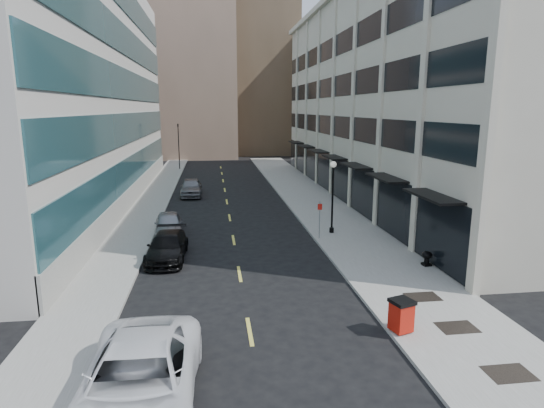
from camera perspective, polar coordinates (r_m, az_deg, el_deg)
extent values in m
plane|color=black|center=(15.70, -2.18, -19.04)|extent=(160.00, 160.00, 0.00)
cube|color=gray|center=(35.44, 6.86, -1.22)|extent=(5.00, 80.00, 0.15)
cube|color=gray|center=(34.76, -16.12, -1.87)|extent=(3.00, 80.00, 0.15)
cube|color=beige|center=(44.33, 17.11, 12.60)|extent=(14.00, 46.00, 18.00)
cube|color=black|center=(42.38, 7.89, 3.56)|extent=(0.18, 46.00, 3.60)
cube|color=black|center=(41.97, 8.08, 9.65)|extent=(0.12, 46.00, 1.80)
cube|color=black|center=(41.99, 8.23, 14.43)|extent=(0.12, 46.00, 1.80)
cube|color=black|center=(42.29, 8.37, 19.16)|extent=(0.12, 46.00, 1.80)
cube|color=beige|center=(20.73, 25.93, 13.32)|extent=(0.35, 0.60, 18.00)
cube|color=beige|center=(25.97, 18.53, 13.37)|extent=(0.35, 0.60, 18.00)
cube|color=beige|center=(31.49, 13.66, 13.28)|extent=(0.35, 0.60, 18.00)
cube|color=beige|center=(37.15, 10.27, 13.16)|extent=(0.35, 0.60, 18.00)
cube|color=beige|center=(42.91, 7.78, 13.04)|extent=(0.35, 0.60, 18.00)
cube|color=beige|center=(48.73, 5.88, 12.94)|extent=(0.35, 0.60, 18.00)
cube|color=beige|center=(54.58, 4.39, 12.85)|extent=(0.35, 0.60, 18.00)
cube|color=beige|center=(60.46, 3.19, 12.77)|extent=(0.35, 0.60, 18.00)
cube|color=black|center=(23.36, 19.47, 0.94)|extent=(1.30, 4.00, 0.12)
cube|color=black|center=(28.75, 14.10, 3.21)|extent=(1.30, 4.00, 0.12)
cube|color=black|center=(34.34, 10.44, 4.74)|extent=(1.30, 4.00, 0.12)
cube|color=black|center=(40.05, 7.80, 5.82)|extent=(1.30, 4.00, 0.12)
cube|color=black|center=(45.84, 5.82, 6.63)|extent=(1.30, 4.00, 0.12)
cube|color=black|center=(51.67, 4.28, 7.25)|extent=(1.30, 4.00, 0.12)
cube|color=black|center=(57.54, 3.05, 7.74)|extent=(1.30, 4.00, 0.12)
cube|color=beige|center=(43.07, -28.45, 13.09)|extent=(16.00, 46.00, 20.00)
cube|color=gray|center=(41.59, -16.80, 1.47)|extent=(0.20, 46.00, 1.80)
cube|color=#27545B|center=(41.28, -16.98, 4.34)|extent=(0.14, 45.60, 2.40)
cube|color=#27545B|center=(41.00, -17.28, 9.19)|extent=(0.14, 45.60, 2.40)
cube|color=#27545B|center=(41.01, -17.59, 14.07)|extent=(0.14, 45.60, 2.40)
cube|color=#27545B|center=(41.33, -17.91, 18.91)|extent=(0.14, 45.60, 2.40)
cube|color=#836856|center=(81.67, -9.89, 15.90)|extent=(14.00, 18.00, 28.00)
cube|color=brown|center=(86.37, -1.48, 17.84)|extent=(12.00, 16.00, 34.00)
cube|color=#836856|center=(92.34, -15.97, 13.28)|extent=(12.00, 14.00, 22.00)
cube|color=beige|center=(81.72, 6.19, 13.19)|extent=(10.00, 14.00, 20.00)
cube|color=black|center=(16.45, 27.60, -18.32)|extent=(1.40, 1.00, 0.01)
cube|color=black|center=(18.65, 22.21, -14.14)|extent=(1.40, 1.00, 0.01)
cube|color=black|center=(20.89, 18.39, -10.99)|extent=(1.40, 1.00, 0.01)
cube|color=#D8CC4C|center=(17.43, -2.83, -15.66)|extent=(0.15, 2.20, 0.01)
cube|color=#D8CC4C|center=(22.91, -4.10, -8.73)|extent=(0.15, 2.20, 0.01)
cube|color=#D8CC4C|center=(28.60, -4.85, -4.51)|extent=(0.15, 2.20, 0.01)
cube|color=#D8CC4C|center=(34.39, -5.34, -1.71)|extent=(0.15, 2.20, 0.01)
cube|color=#D8CC4C|center=(40.24, -5.69, 0.29)|extent=(0.15, 2.20, 0.01)
cube|color=#D8CC4C|center=(46.13, -5.95, 1.78)|extent=(0.15, 2.20, 0.01)
cube|color=#D8CC4C|center=(52.05, -6.16, 2.93)|extent=(0.15, 2.20, 0.01)
cube|color=#D8CC4C|center=(57.98, -6.32, 3.84)|extent=(0.15, 2.20, 0.01)
cube|color=#D8CC4C|center=(63.93, -6.45, 4.59)|extent=(0.15, 2.20, 0.01)
cylinder|color=black|center=(61.77, -11.62, 6.96)|extent=(0.12, 0.12, 6.00)
imported|color=black|center=(61.59, -11.73, 9.73)|extent=(0.66, 0.66, 1.98)
imported|color=white|center=(13.48, -16.40, -20.61)|extent=(3.22, 6.76, 1.86)
imported|color=black|center=(25.39, -13.01, -5.25)|extent=(2.17, 4.97, 1.42)
imported|color=#92959A|center=(30.18, -12.84, -2.45)|extent=(2.12, 4.48, 1.48)
imported|color=slate|center=(43.22, -10.11, 2.07)|extent=(1.98, 4.86, 1.65)
cube|color=#B5180C|center=(17.47, 15.91, -13.39)|extent=(0.83, 0.83, 1.07)
cube|color=black|center=(17.24, 16.02, -11.68)|extent=(0.94, 0.94, 0.13)
cylinder|color=black|center=(17.88, 14.71, -14.38)|extent=(0.06, 0.24, 0.24)
cylinder|color=black|center=(18.04, 16.01, -14.21)|extent=(0.06, 0.24, 0.24)
cylinder|color=black|center=(29.85, 7.49, -3.26)|extent=(0.29, 0.29, 0.32)
cylinder|color=black|center=(29.37, 7.60, 0.68)|extent=(0.13, 0.13, 4.14)
sphere|color=silver|center=(29.03, 7.72, 4.95)|extent=(0.40, 0.40, 0.40)
cone|color=black|center=(29.00, 7.73, 5.39)|extent=(0.11, 0.11, 0.16)
cylinder|color=slate|center=(28.25, 5.99, -1.99)|extent=(0.04, 0.04, 2.33)
cube|color=#BA150C|center=(28.05, 6.03, -0.36)|extent=(0.27, 0.06, 0.37)
cube|color=black|center=(24.87, 18.80, -7.17)|extent=(0.45, 0.45, 0.12)
cylinder|color=black|center=(24.80, 18.84, -6.66)|extent=(0.25, 0.25, 0.39)
ellipsoid|color=black|center=(24.72, 18.88, -6.06)|extent=(0.54, 0.54, 0.38)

